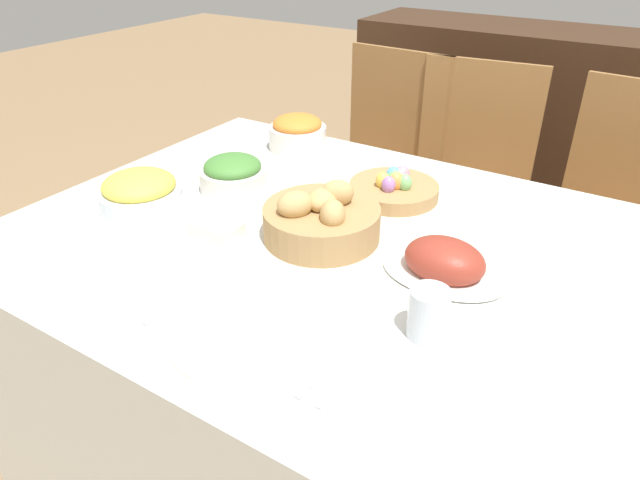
% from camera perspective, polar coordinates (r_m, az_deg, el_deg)
% --- Properties ---
extents(ground_plane, '(12.00, 12.00, 0.00)m').
position_cam_1_polar(ground_plane, '(1.75, 2.35, -22.12)').
color(ground_plane, '#937551').
extents(dining_table, '(1.52, 1.09, 0.76)m').
position_cam_1_polar(dining_table, '(1.47, 2.66, -13.10)').
color(dining_table, silver).
rests_on(dining_table, ground).
extents(chair_far_left, '(0.45, 0.45, 0.95)m').
position_cam_1_polar(chair_far_left, '(2.24, 5.94, 6.76)').
color(chair_far_left, olive).
rests_on(chair_far_left, ground).
extents(chair_far_center, '(0.46, 0.46, 0.95)m').
position_cam_1_polar(chair_far_center, '(2.12, 14.06, 4.66)').
color(chair_far_center, olive).
rests_on(chair_far_center, ground).
extents(chair_far_right, '(0.47, 0.47, 0.95)m').
position_cam_1_polar(chair_far_right, '(2.05, 27.26, 1.05)').
color(chair_far_right, olive).
rests_on(chair_far_right, ground).
extents(sideboard, '(1.48, 0.44, 0.97)m').
position_cam_1_polar(sideboard, '(2.76, 19.43, 9.37)').
color(sideboard, '#3D2616').
rests_on(sideboard, ground).
extents(bread_basket, '(0.26, 0.26, 0.13)m').
position_cam_1_polar(bread_basket, '(1.24, 0.14, 2.07)').
color(bread_basket, '#AD8451').
rests_on(bread_basket, dining_table).
extents(egg_basket, '(0.22, 0.22, 0.08)m').
position_cam_1_polar(egg_basket, '(1.45, 7.42, 5.17)').
color(egg_basket, '#AD8451').
rests_on(egg_basket, dining_table).
extents(ham_platter, '(0.25, 0.18, 0.09)m').
position_cam_1_polar(ham_platter, '(1.15, 12.32, -2.25)').
color(ham_platter, silver).
rests_on(ham_platter, dining_table).
extents(pineapple_bowl, '(0.21, 0.21, 0.09)m').
position_cam_1_polar(pineapple_bowl, '(1.45, -17.57, 4.68)').
color(pineapple_bowl, silver).
rests_on(pineapple_bowl, dining_table).
extents(green_salad_bowl, '(0.17, 0.17, 0.09)m').
position_cam_1_polar(green_salad_bowl, '(1.48, -8.68, 6.49)').
color(green_salad_bowl, silver).
rests_on(green_salad_bowl, dining_table).
extents(carrot_bowl, '(0.17, 0.17, 0.10)m').
position_cam_1_polar(carrot_bowl, '(1.74, -2.27, 10.67)').
color(carrot_bowl, silver).
rests_on(carrot_bowl, dining_table).
extents(dinner_plate, '(0.27, 0.27, 0.01)m').
position_cam_1_polar(dinner_plate, '(1.00, -7.33, -9.03)').
color(dinner_plate, silver).
rests_on(dinner_plate, dining_table).
extents(fork, '(0.02, 0.16, 0.00)m').
position_cam_1_polar(fork, '(1.09, -14.01, -6.05)').
color(fork, '#B7B7BC').
rests_on(fork, dining_table).
extents(knife, '(0.02, 0.16, 0.00)m').
position_cam_1_polar(knife, '(0.93, 0.72, -12.63)').
color(knife, '#B7B7BC').
rests_on(knife, dining_table).
extents(spoon, '(0.02, 0.16, 0.00)m').
position_cam_1_polar(spoon, '(0.91, 2.36, -13.30)').
color(spoon, '#B7B7BC').
rests_on(spoon, dining_table).
extents(drinking_cup, '(0.07, 0.07, 0.09)m').
position_cam_1_polar(drinking_cup, '(0.98, 10.78, -7.23)').
color(drinking_cup, silver).
rests_on(drinking_cup, dining_table).
extents(butter_dish, '(0.11, 0.07, 0.03)m').
position_cam_1_polar(butter_dish, '(1.29, -10.35, 1.05)').
color(butter_dish, silver).
rests_on(butter_dish, dining_table).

